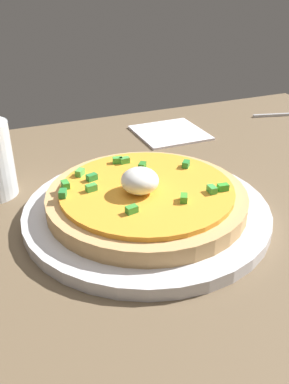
{
  "coord_description": "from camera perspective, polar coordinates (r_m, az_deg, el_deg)",
  "views": [
    {
      "loc": [
        -17.39,
        -42.59,
        29.57
      ],
      "look_at": [
        -0.29,
        -2.34,
        5.55
      ],
      "focal_mm": 39.05,
      "sensor_mm": 36.0,
      "label": 1
    }
  ],
  "objects": [
    {
      "name": "dining_table",
      "position": [
        0.54,
        -0.69,
        -3.05
      ],
      "size": [
        105.93,
        71.9,
        2.03
      ],
      "primitive_type": "cube",
      "color": "brown",
      "rests_on": "ground"
    },
    {
      "name": "plate",
      "position": [
        0.51,
        0.0,
        -2.7
      ],
      "size": [
        29.92,
        29.92,
        1.52
      ],
      "primitive_type": "cylinder",
      "color": "silver",
      "rests_on": "dining_table"
    },
    {
      "name": "pizza",
      "position": [
        0.5,
        -0.04,
        -0.66
      ],
      "size": [
        24.13,
        24.13,
        5.55
      ],
      "color": "tan",
      "rests_on": "plate"
    },
    {
      "name": "fork",
      "position": [
        0.92,
        18.85,
        10.0
      ],
      "size": [
        12.04,
        4.05,
        0.5
      ],
      "rotation": [
        0.0,
        0.0,
        -0.26
      ],
      "color": "#B7B7BC",
      "rests_on": "dining_table"
    },
    {
      "name": "napkin",
      "position": [
        0.78,
        3.49,
        8.08
      ],
      "size": [
        11.98,
        11.98,
        0.4
      ],
      "primitive_type": "cube",
      "rotation": [
        0.0,
        0.0,
        0.0
      ],
      "color": "white",
      "rests_on": "dining_table"
    }
  ]
}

